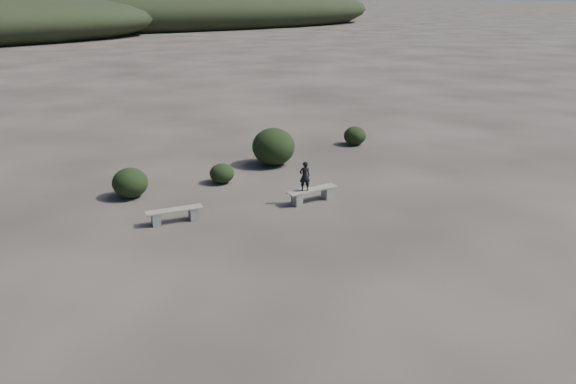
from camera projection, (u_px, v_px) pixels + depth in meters
ground at (356, 275)px, 13.89m from camera, size 1200.00×1200.00×0.00m
bench_left at (175, 214)px, 17.03m from camera, size 1.76×0.67×0.43m
bench_right at (312, 194)px, 18.73m from camera, size 1.84×0.45×0.46m
seated_person at (305, 176)px, 18.35m from camera, size 0.42×0.35×0.99m
shrub_b at (130, 183)px, 19.09m from camera, size 1.20×1.20×1.03m
shrub_c at (222, 173)px, 20.61m from camera, size 0.90×0.90×0.72m
shrub_d at (273, 147)px, 22.69m from camera, size 1.74×1.74×1.52m
shrub_e at (355, 136)px, 25.85m from camera, size 1.03×1.03×0.85m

